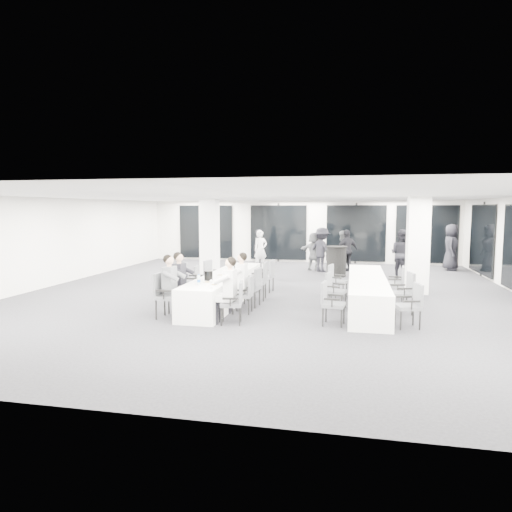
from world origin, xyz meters
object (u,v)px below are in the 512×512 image
at_px(standing_guest_d, 347,248).
at_px(cocktail_table, 336,261).
at_px(chair_main_left_second, 175,290).
at_px(standing_guest_h, 402,251).
at_px(ice_bucket_near, 208,276).
at_px(chair_side_left_near, 330,300).
at_px(chair_side_right_mid, 405,290).
at_px(banquet_table_side, 367,292).
at_px(chair_side_left_far, 335,279).
at_px(chair_main_right_mid, 253,285).
at_px(chair_side_right_near, 411,303).
at_px(chair_main_left_far, 212,274).
at_px(standing_guest_e, 451,244).
at_px(standing_guest_g, 258,246).
at_px(chair_main_right_near, 235,300).
at_px(chair_main_right_far, 268,274).
at_px(chair_main_left_near, 165,292).
at_px(chair_side_left_mid, 333,288).
at_px(chair_main_left_fourth, 201,280).
at_px(chair_main_right_second, 246,292).
at_px(chair_side_right_far, 398,281).
at_px(standing_guest_f, 314,249).
at_px(standing_guest_c, 322,247).
at_px(chair_main_right_fourth, 260,278).
at_px(ice_bucket_far, 232,265).
at_px(banquet_table_main, 225,288).
at_px(standing_guest_a, 261,247).
at_px(standing_guest_b, 342,248).
at_px(chair_main_left_mid, 191,280).

bearing_deg(standing_guest_d, cocktail_table, 40.10).
bearing_deg(chair_main_left_second, standing_guest_h, 128.85).
height_order(standing_guest_d, ice_bucket_near, standing_guest_d).
height_order(chair_side_left_near, chair_side_right_mid, chair_side_right_mid).
xyz_separation_m(banquet_table_side, chair_side_left_far, (-0.83, 1.06, 0.14)).
distance_m(chair_main_right_mid, chair_side_right_near, 3.88).
height_order(chair_main_left_far, chair_main_right_mid, chair_main_right_mid).
xyz_separation_m(standing_guest_e, standing_guest_g, (-7.75, -0.42, -0.15)).
xyz_separation_m(chair_main_left_second, ice_bucket_near, (0.75, 0.25, 0.33)).
relative_size(chair_main_left_far, standing_guest_e, 0.44).
distance_m(chair_main_right_near, chair_main_right_far, 3.83).
bearing_deg(chair_main_left_near, chair_side_left_mid, 118.65).
relative_size(chair_main_right_far, standing_guest_e, 0.45).
bearing_deg(chair_side_right_mid, standing_guest_e, -29.20).
distance_m(chair_main_left_fourth, standing_guest_g, 6.94).
xyz_separation_m(chair_main_right_second, standing_guest_h, (4.15, 6.40, 0.47)).
bearing_deg(chair_side_left_far, chair_main_right_near, -17.68).
relative_size(chair_side_right_near, chair_side_right_far, 1.00).
bearing_deg(chair_side_left_mid, chair_side_right_far, 143.41).
height_order(cocktail_table, standing_guest_f, standing_guest_f).
bearing_deg(standing_guest_h, chair_side_left_mid, 107.19).
height_order(cocktail_table, chair_side_right_near, cocktail_table).
height_order(chair_side_left_near, standing_guest_c, standing_guest_c).
bearing_deg(standing_guest_g, chair_main_right_fourth, -28.08).
distance_m(cocktail_table, chair_main_right_second, 6.59).
height_order(chair_main_left_far, chair_side_right_far, chair_side_right_far).
bearing_deg(standing_guest_c, chair_side_left_near, 133.76).
xyz_separation_m(chair_main_left_near, standing_guest_c, (2.95, 8.29, 0.39)).
bearing_deg(chair_side_left_mid, ice_bucket_far, -96.19).
bearing_deg(chair_main_right_fourth, banquet_table_main, 118.44).
bearing_deg(standing_guest_a, standing_guest_c, -46.29).
bearing_deg(banquet_table_main, chair_side_right_far, 14.93).
xyz_separation_m(chair_main_right_far, standing_guest_d, (2.24, 4.94, 0.39)).
distance_m(chair_main_right_mid, standing_guest_d, 7.37).
bearing_deg(standing_guest_b, standing_guest_a, -39.38).
height_order(chair_main_right_fourth, standing_guest_d, standing_guest_d).
xyz_separation_m(chair_main_left_near, standing_guest_b, (3.72, 8.74, 0.32)).
xyz_separation_m(banquet_table_main, chair_main_right_near, (0.83, -2.13, 0.14)).
bearing_deg(standing_guest_c, chair_main_right_near, 120.21).
bearing_deg(chair_side_left_near, chair_side_left_far, -173.45).
bearing_deg(standing_guest_h, chair_side_left_far, 100.67).
relative_size(chair_main_right_far, chair_side_right_far, 1.02).
height_order(chair_main_left_mid, standing_guest_h, standing_guest_h).
distance_m(chair_side_left_mid, standing_guest_g, 8.31).
distance_m(chair_side_right_mid, standing_guest_c, 7.15).
distance_m(standing_guest_d, standing_guest_h, 2.33).
distance_m(banquet_table_main, chair_main_left_far, 1.73).
height_order(chair_side_left_mid, chair_side_left_far, chair_side_left_far).
bearing_deg(chair_side_right_near, chair_side_left_mid, 34.34).
bearing_deg(chair_side_left_far, standing_guest_g, -137.96).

